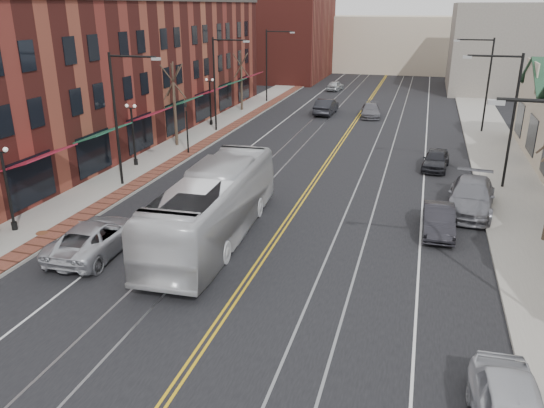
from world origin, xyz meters
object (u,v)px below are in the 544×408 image
Objects in this scene: parked_car_b at (439,220)px; parked_car_c at (471,196)px; parked_car_d at (436,159)px; parked_suv at (96,237)px; transit_bus at (214,206)px.

parked_car_b is 4.01m from parked_car_c.
parked_car_b is 11.46m from parked_car_d.
parked_suv is at bearing -123.68° from parked_car_d.
parked_suv is at bearing -157.51° from parked_car_b.
transit_bus is 14.24m from parked_car_c.
parked_car_d is (10.35, 15.20, -1.04)m from transit_bus.
parked_car_c is 8.04m from parked_car_d.
parked_suv is 23.53m from parked_car_d.
parked_suv is 1.32× the size of parked_car_b.
parked_suv is at bearing -141.87° from parked_car_c.
parked_car_c is at bearing -71.14° from parked_car_d.
transit_bus is at bearing -118.32° from parked_car_d.
parked_car_b is 1.04× the size of parked_car_d.
parked_car_d is at bearing 109.55° from parked_car_c.
transit_bus is 2.11× the size of parked_car_c.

